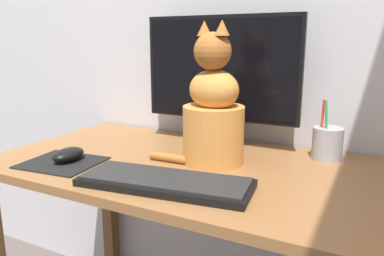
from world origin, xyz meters
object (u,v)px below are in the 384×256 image
(monitor, at_px, (220,75))
(pen_cup, at_px, (327,143))
(cat, at_px, (214,112))
(computer_mouse_left, at_px, (68,155))
(keyboard, at_px, (165,182))

(monitor, relative_size, pen_cup, 2.99)
(monitor, xyz_separation_m, cat, (0.06, -0.19, -0.09))
(cat, relative_size, pen_cup, 2.24)
(cat, height_order, pen_cup, cat)
(monitor, height_order, computer_mouse_left, monitor)
(computer_mouse_left, relative_size, pen_cup, 0.60)
(cat, bearing_deg, pen_cup, 51.09)
(monitor, bearing_deg, cat, -71.46)
(monitor, distance_m, pen_cup, 0.40)
(monitor, distance_m, computer_mouse_left, 0.54)
(keyboard, xyz_separation_m, pen_cup, (0.32, 0.41, 0.04))
(keyboard, bearing_deg, computer_mouse_left, 167.27)
(keyboard, height_order, pen_cup, pen_cup)
(keyboard, xyz_separation_m, cat, (0.03, 0.22, 0.14))
(keyboard, distance_m, pen_cup, 0.52)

